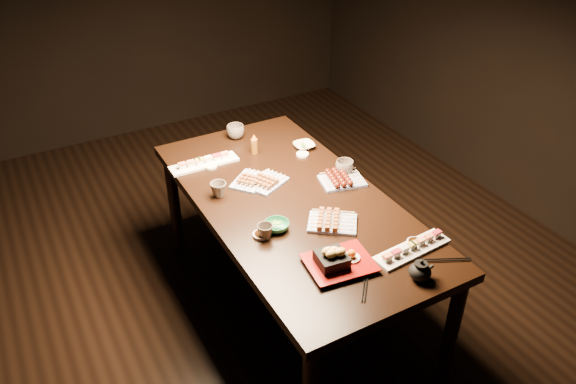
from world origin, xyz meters
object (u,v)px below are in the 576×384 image
object	(u,v)px
edamame_bowl_cream	(304,146)
teacup_mid_right	(345,167)
edamame_bowl_green	(277,226)
teacup_near_left	(265,232)
teacup_far_left	(218,189)
sushi_platter_far	(204,161)
sushi_platter_near	(412,247)
tempura_tray	(340,256)
condiment_bottle	(254,144)
teacup_far_right	(235,132)
yakitori_plate_right	(333,220)
teapot	(420,270)
yakitori_plate_center	(266,180)
yakitori_plate_left	(249,178)
dining_table	(292,256)

from	to	relation	value
edamame_bowl_cream	teacup_mid_right	distance (m)	0.37
edamame_bowl_green	teacup_near_left	world-z (taller)	teacup_near_left
edamame_bowl_green	teacup_mid_right	size ratio (longest dim) A/B	1.21
teacup_near_left	teacup_far_left	bearing A→B (deg)	96.64
sushi_platter_far	teacup_mid_right	xyz separation A→B (m)	(0.65, -0.47, 0.02)
sushi_platter_near	teacup_mid_right	distance (m)	0.72
edamame_bowl_green	sushi_platter_far	bearing A→B (deg)	95.72
teacup_near_left	tempura_tray	bearing A→B (deg)	-60.28
condiment_bottle	teacup_far_right	bearing A→B (deg)	94.12
yakitori_plate_right	condiment_bottle	distance (m)	0.82
yakitori_plate_right	teacup_far_left	bearing A→B (deg)	163.79
tempura_tray	teacup_near_left	xyz separation A→B (m)	(-0.19, 0.34, -0.02)
teacup_near_left	teapot	size ratio (longest dim) A/B	0.67
teacup_near_left	teacup_far_left	distance (m)	0.44
yakitori_plate_center	teapot	world-z (taller)	teapot
yakitori_plate_right	edamame_bowl_cream	world-z (taller)	yakitori_plate_right
yakitori_plate_left	teacup_far_right	distance (m)	0.53
yakitori_plate_right	teacup_near_left	size ratio (longest dim) A/B	3.02
yakitori_plate_right	tempura_tray	distance (m)	0.31
sushi_platter_near	yakitori_plate_center	size ratio (longest dim) A/B	1.82
teacup_near_left	condiment_bottle	xyz separation A→B (m)	(0.31, 0.76, 0.03)
sushi_platter_far	yakitori_plate_center	size ratio (longest dim) A/B	1.84
dining_table	tempura_tray	bearing A→B (deg)	-100.61
dining_table	yakitori_plate_center	world-z (taller)	yakitori_plate_center
tempura_tray	condiment_bottle	world-z (taller)	condiment_bottle
dining_table	tempura_tray	size ratio (longest dim) A/B	6.19
teacup_near_left	dining_table	bearing A→B (deg)	38.64
yakitori_plate_left	edamame_bowl_green	distance (m)	0.45
dining_table	sushi_platter_far	size ratio (longest dim) A/B	4.56
sushi_platter_near	condiment_bottle	world-z (taller)	condiment_bottle
dining_table	edamame_bowl_green	bearing A→B (deg)	-139.21
teacup_mid_right	teacup_far_right	bearing A→B (deg)	117.24
dining_table	teacup_mid_right	size ratio (longest dim) A/B	17.86
sushi_platter_far	yakitori_plate_left	bearing A→B (deg)	116.64
tempura_tray	teacup_near_left	bearing A→B (deg)	126.80
dining_table	teacup_far_left	world-z (taller)	teacup_far_left
yakitori_plate_right	condiment_bottle	xyz separation A→B (m)	(-0.02, 0.82, 0.03)
condiment_bottle	yakitori_plate_center	bearing A→B (deg)	-105.55
edamame_bowl_cream	dining_table	bearing A→B (deg)	-126.32
yakitori_plate_left	edamame_bowl_cream	bearing A→B (deg)	-16.20
yakitori_plate_left	teacup_mid_right	xyz separation A→B (m)	(0.50, -0.17, 0.01)
dining_table	teapot	distance (m)	0.91
teapot	condiment_bottle	world-z (taller)	condiment_bottle
yakitori_plate_left	edamame_bowl_green	xyz separation A→B (m)	(-0.07, -0.44, -0.01)
yakitori_plate_right	teacup_far_left	world-z (taller)	teacup_far_left
teacup_far_right	yakitori_plate_left	bearing A→B (deg)	-106.47
sushi_platter_far	teacup_far_left	world-z (taller)	teacup_far_left
teacup_mid_right	teapot	bearing A→B (deg)	-103.11
sushi_platter_near	edamame_bowl_cream	world-z (taller)	sushi_platter_near
yakitori_plate_center	edamame_bowl_cream	world-z (taller)	yakitori_plate_center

